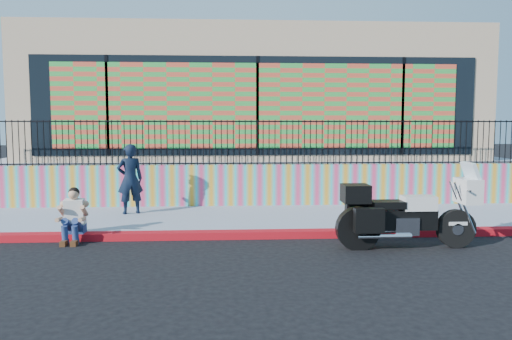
{
  "coord_description": "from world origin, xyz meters",
  "views": [
    {
      "loc": [
        -0.86,
        -10.11,
        2.37
      ],
      "look_at": [
        -0.21,
        1.2,
        1.3
      ],
      "focal_mm": 35.0,
      "sensor_mm": 36.0,
      "label": 1
    }
  ],
  "objects": [
    {
      "name": "storefront_building",
      "position": [
        0.0,
        8.13,
        3.25
      ],
      "size": [
        14.0,
        8.06,
        4.0
      ],
      "color": "tan",
      "rests_on": "elevated_platform"
    },
    {
      "name": "police_officer",
      "position": [
        -3.24,
        2.15,
        1.0
      ],
      "size": [
        0.73,
        0.6,
        1.71
      ],
      "primitive_type": "imported",
      "rotation": [
        0.0,
        0.0,
        3.5
      ],
      "color": "black",
      "rests_on": "sidewalk"
    },
    {
      "name": "ground",
      "position": [
        0.0,
        0.0,
        0.0
      ],
      "size": [
        90.0,
        90.0,
        0.0
      ],
      "primitive_type": "plane",
      "color": "black",
      "rests_on": "ground"
    },
    {
      "name": "red_curb",
      "position": [
        0.0,
        0.0,
        0.07
      ],
      "size": [
        16.0,
        0.3,
        0.15
      ],
      "primitive_type": "cube",
      "color": "#AE0C11",
      "rests_on": "ground"
    },
    {
      "name": "elevated_platform",
      "position": [
        0.0,
        8.35,
        0.62
      ],
      "size": [
        16.0,
        10.0,
        1.25
      ],
      "primitive_type": "cube",
      "color": "gray",
      "rests_on": "ground"
    },
    {
      "name": "mural_wall",
      "position": [
        0.0,
        3.25,
        0.7
      ],
      "size": [
        16.0,
        0.2,
        1.1
      ],
      "primitive_type": "cube",
      "color": "#D83968",
      "rests_on": "sidewalk"
    },
    {
      "name": "metal_fence",
      "position": [
        0.0,
        3.25,
        1.85
      ],
      "size": [
        15.8,
        0.04,
        1.2
      ],
      "primitive_type": null,
      "color": "black",
      "rests_on": "mural_wall"
    },
    {
      "name": "police_motorcycle",
      "position": [
        2.48,
        -1.02,
        0.69
      ],
      "size": [
        2.63,
        0.87,
        1.64
      ],
      "color": "black",
      "rests_on": "ground"
    },
    {
      "name": "sidewalk",
      "position": [
        0.0,
        1.65,
        0.07
      ],
      "size": [
        16.0,
        3.0,
        0.15
      ],
      "primitive_type": "cube",
      "color": "gray",
      "rests_on": "ground"
    },
    {
      "name": "seated_man",
      "position": [
        -3.93,
        -0.18,
        0.45
      ],
      "size": [
        0.54,
        0.71,
        1.06
      ],
      "color": "navy",
      "rests_on": "ground"
    }
  ]
}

